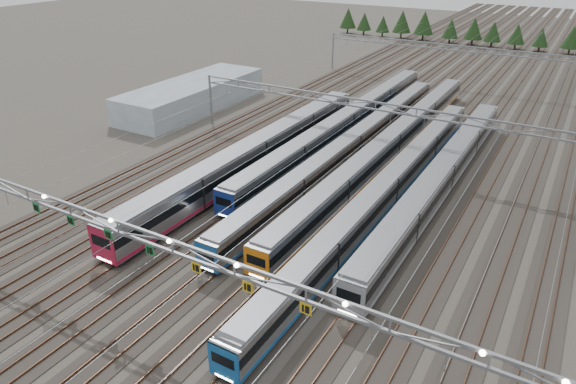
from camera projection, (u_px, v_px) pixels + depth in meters
The scene contains 13 objects.
ground at pixel (181, 324), 40.90m from camera, with size 400.00×400.00×0.00m, color #47423A.
track_bed at pixel (471, 63), 117.32m from camera, with size 54.00×260.00×5.42m.
train_a at pixel (256, 154), 66.47m from camera, with size 3.19×51.25×4.16m.
train_b at pixel (345, 123), 78.34m from camera, with size 2.73×62.04×3.55m.
train_c at pixel (352, 145), 70.45m from camera, with size 2.53×64.04×3.28m.
train_d at pixel (390, 144), 70.55m from camera, with size 2.65×66.99×3.45m.
train_e at pixel (387, 189), 58.25m from camera, with size 2.56×61.90×3.32m.
train_f at pixel (441, 176), 60.85m from camera, with size 2.82×53.48×3.67m.
gantry_near at pixel (171, 250), 37.65m from camera, with size 56.36×0.61×8.08m.
gantry_mid at pixel (375, 112), 68.87m from camera, with size 56.36×0.36×8.00m.
gantry_far at pixel (458, 53), 103.56m from camera, with size 56.36×0.36×8.00m.
west_shed at pixel (192, 95), 90.99m from camera, with size 10.00×30.00×4.55m, color #90A2AC.
treeline at pixel (482, 30), 140.51m from camera, with size 87.50×5.60×7.02m.
Camera 1 is at (23.41, -23.15, 27.79)m, focal length 32.00 mm.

